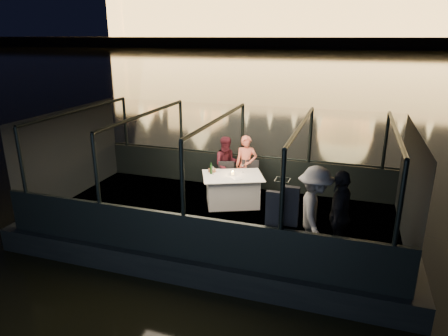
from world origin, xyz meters
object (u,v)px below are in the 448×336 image
(passenger_stripe, at_px, (314,214))
(chair_port_right, at_px, (248,181))
(passenger_dark, at_px, (339,216))
(chair_port_left, at_px, (224,180))
(person_woman_coral, at_px, (246,166))
(wine_bottle, at_px, (211,168))
(dining_table_central, at_px, (233,190))
(person_man_maroon, at_px, (227,165))
(coat_stand, at_px, (280,222))

(passenger_stripe, bearing_deg, chair_port_right, 29.66)
(chair_port_right, bearing_deg, passenger_dark, -55.43)
(chair_port_left, distance_m, passenger_dark, 3.75)
(person_woman_coral, bearing_deg, wine_bottle, -139.89)
(passenger_stripe, bearing_deg, dining_table_central, 40.91)
(passenger_dark, bearing_deg, wine_bottle, -110.86)
(passenger_stripe, bearing_deg, person_woman_coral, 28.72)
(chair_port_left, relative_size, chair_port_right, 0.94)
(chair_port_left, xyz_separation_m, person_woman_coral, (0.49, 0.39, 0.30))
(chair_port_left, bearing_deg, person_man_maroon, 76.65)
(chair_port_right, height_order, passenger_stripe, passenger_stripe)
(dining_table_central, xyz_separation_m, passenger_dark, (2.61, -1.79, 0.47))
(dining_table_central, relative_size, person_woman_coral, 0.92)
(chair_port_left, height_order, person_man_maroon, person_man_maroon)
(person_man_maroon, bearing_deg, coat_stand, -81.73)
(chair_port_right, distance_m, passenger_dark, 3.38)
(chair_port_right, bearing_deg, chair_port_left, -177.58)
(person_woman_coral, relative_size, wine_bottle, 5.43)
(wine_bottle, bearing_deg, coat_stand, -48.12)
(passenger_dark, relative_size, wine_bottle, 6.06)
(dining_table_central, relative_size, coat_stand, 0.83)
(chair_port_left, bearing_deg, wine_bottle, -126.97)
(chair_port_left, xyz_separation_m, wine_bottle, (-0.17, -0.50, 0.47))
(dining_table_central, xyz_separation_m, coat_stand, (1.63, -2.48, 0.51))
(person_woman_coral, distance_m, person_man_maroon, 0.52)
(chair_port_right, relative_size, person_woman_coral, 0.60)
(dining_table_central, distance_m, chair_port_left, 0.59)
(chair_port_right, height_order, passenger_dark, passenger_dark)
(chair_port_left, relative_size, passenger_dark, 0.51)
(wine_bottle, bearing_deg, passenger_stripe, -33.59)
(chair_port_left, relative_size, coat_stand, 0.51)
(passenger_dark, xyz_separation_m, wine_bottle, (-3.15, 1.74, 0.06))
(dining_table_central, xyz_separation_m, chair_port_left, (-0.37, 0.45, 0.06))
(coat_stand, bearing_deg, dining_table_central, 123.35)
(person_man_maroon, bearing_deg, person_woman_coral, -19.39)
(chair_port_right, relative_size, coat_stand, 0.54)
(dining_table_central, bearing_deg, coat_stand, -56.65)
(dining_table_central, relative_size, person_man_maroon, 0.96)
(chair_port_left, height_order, coat_stand, coat_stand)
(person_man_maroon, xyz_separation_m, wine_bottle, (-0.14, -0.86, 0.17))
(coat_stand, bearing_deg, person_woman_coral, 114.57)
(dining_table_central, height_order, chair_port_right, chair_port_right)
(chair_port_right, bearing_deg, person_man_maroon, 151.24)
(person_woman_coral, bearing_deg, chair_port_right, -76.72)
(dining_table_central, xyz_separation_m, wine_bottle, (-0.54, -0.05, 0.53))
(dining_table_central, distance_m, passenger_stripe, 2.88)
(wine_bottle, bearing_deg, dining_table_central, 5.75)
(chair_port_left, height_order, passenger_dark, passenger_dark)
(passenger_dark, bearing_deg, dining_table_central, -116.47)
(passenger_dark, bearing_deg, coat_stand, -46.83)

